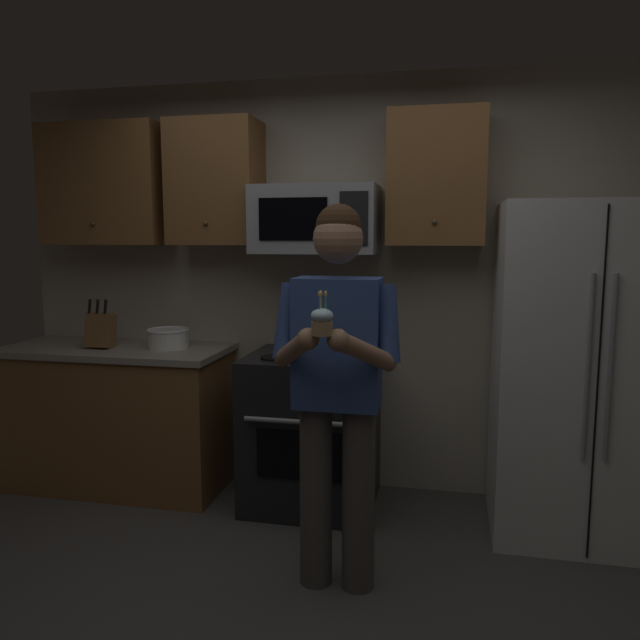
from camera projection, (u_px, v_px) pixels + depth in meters
name	position (u px, v px, depth m)	size (l,w,h in m)	color
wall_back	(348.00, 287.00, 3.91)	(4.40, 0.10, 2.60)	#B7AD99
oven_range	(312.00, 430.00, 3.68)	(0.76, 0.70, 0.93)	black
microwave	(316.00, 220.00, 3.62)	(0.74, 0.41, 0.40)	#9EA0A5
refrigerator	(582.00, 372.00, 3.27)	(0.90, 0.75, 1.80)	white
cabinet_row_upper	(227.00, 183.00, 3.76)	(2.78, 0.36, 0.76)	brown
counter_left	(119.00, 416.00, 3.97)	(1.44, 0.66, 0.92)	brown
knife_block	(100.00, 330.00, 3.86)	(0.16, 0.15, 0.32)	brown
bowl_large_white	(168.00, 338.00, 3.85)	(0.26, 0.26, 0.12)	white
person	(337.00, 377.00, 2.71)	(0.60, 0.48, 1.76)	#4C4742
cupcake	(322.00, 321.00, 2.35)	(0.09, 0.09, 0.17)	#A87F56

